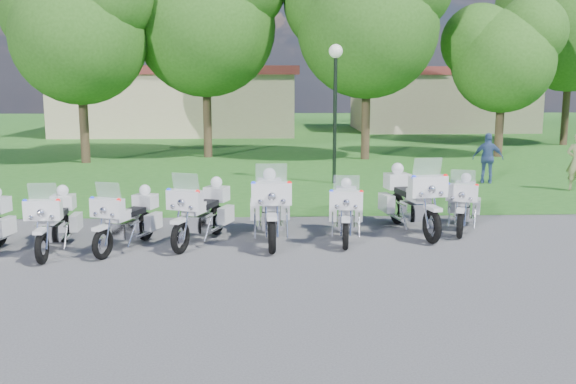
{
  "coord_description": "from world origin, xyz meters",
  "views": [
    {
      "loc": [
        -0.83,
        -12.5,
        3.38
      ],
      "look_at": [
        -0.28,
        1.2,
        0.95
      ],
      "focal_mm": 40.0,
      "sensor_mm": 36.0,
      "label": 1
    }
  ],
  "objects_px": {
    "motorcycle_2": "(128,218)",
    "motorcycle_4": "(270,206)",
    "motorcycle_1": "(55,220)",
    "motorcycle_3": "(202,211)",
    "bystander_c": "(488,158)",
    "motorcycle_7": "(463,203)",
    "motorcycle_6": "(411,199)",
    "lamp_post": "(335,80)",
    "motorcycle_5": "(346,210)"
  },
  "relations": [
    {
      "from": "bystander_c",
      "to": "motorcycle_1",
      "type": "bearing_deg",
      "value": 52.49
    },
    {
      "from": "motorcycle_4",
      "to": "bystander_c",
      "type": "relative_size",
      "value": 1.59
    },
    {
      "from": "motorcycle_3",
      "to": "bystander_c",
      "type": "xyz_separation_m",
      "value": [
        8.6,
        7.29,
        0.17
      ]
    },
    {
      "from": "motorcycle_3",
      "to": "motorcycle_6",
      "type": "height_order",
      "value": "motorcycle_6"
    },
    {
      "from": "motorcycle_5",
      "to": "motorcycle_1",
      "type": "bearing_deg",
      "value": 14.8
    },
    {
      "from": "motorcycle_4",
      "to": "motorcycle_6",
      "type": "xyz_separation_m",
      "value": [
        3.14,
        0.66,
        0.01
      ]
    },
    {
      "from": "motorcycle_3",
      "to": "bystander_c",
      "type": "distance_m",
      "value": 11.27
    },
    {
      "from": "motorcycle_1",
      "to": "motorcycle_5",
      "type": "xyz_separation_m",
      "value": [
        5.88,
        0.76,
        -0.0
      ]
    },
    {
      "from": "motorcycle_1",
      "to": "lamp_post",
      "type": "distance_m",
      "value": 10.7
    },
    {
      "from": "motorcycle_4",
      "to": "motorcycle_7",
      "type": "xyz_separation_m",
      "value": [
        4.38,
        0.82,
        -0.12
      ]
    },
    {
      "from": "motorcycle_6",
      "to": "bystander_c",
      "type": "relative_size",
      "value": 1.58
    },
    {
      "from": "motorcycle_5",
      "to": "lamp_post",
      "type": "bearing_deg",
      "value": -87.02
    },
    {
      "from": "motorcycle_2",
      "to": "motorcycle_7",
      "type": "xyz_separation_m",
      "value": [
        7.25,
        1.33,
        0.0
      ]
    },
    {
      "from": "motorcycle_7",
      "to": "motorcycle_5",
      "type": "bearing_deg",
      "value": 36.04
    },
    {
      "from": "lamp_post",
      "to": "bystander_c",
      "type": "bearing_deg",
      "value": -2.39
    },
    {
      "from": "motorcycle_7",
      "to": "lamp_post",
      "type": "height_order",
      "value": "lamp_post"
    },
    {
      "from": "motorcycle_3",
      "to": "lamp_post",
      "type": "bearing_deg",
      "value": -94.71
    },
    {
      "from": "motorcycle_7",
      "to": "lamp_post",
      "type": "bearing_deg",
      "value": -50.72
    },
    {
      "from": "motorcycle_4",
      "to": "motorcycle_5",
      "type": "height_order",
      "value": "motorcycle_4"
    },
    {
      "from": "motorcycle_2",
      "to": "bystander_c",
      "type": "relative_size",
      "value": 1.25
    },
    {
      "from": "motorcycle_1",
      "to": "motorcycle_4",
      "type": "height_order",
      "value": "motorcycle_4"
    },
    {
      "from": "motorcycle_7",
      "to": "motorcycle_6",
      "type": "bearing_deg",
      "value": 27.97
    },
    {
      "from": "motorcycle_1",
      "to": "bystander_c",
      "type": "relative_size",
      "value": 1.35
    },
    {
      "from": "motorcycle_1",
      "to": "motorcycle_6",
      "type": "relative_size",
      "value": 0.85
    },
    {
      "from": "motorcycle_2",
      "to": "motorcycle_4",
      "type": "height_order",
      "value": "motorcycle_4"
    },
    {
      "from": "motorcycle_1",
      "to": "motorcycle_7",
      "type": "distance_m",
      "value": 8.78
    },
    {
      "from": "lamp_post",
      "to": "motorcycle_2",
      "type": "bearing_deg",
      "value": -122.6
    },
    {
      "from": "motorcycle_3",
      "to": "motorcycle_6",
      "type": "distance_m",
      "value": 4.63
    },
    {
      "from": "motorcycle_7",
      "to": "motorcycle_3",
      "type": "bearing_deg",
      "value": 29.8
    },
    {
      "from": "lamp_post",
      "to": "bystander_c",
      "type": "distance_m",
      "value": 5.59
    },
    {
      "from": "motorcycle_5",
      "to": "motorcycle_6",
      "type": "distance_m",
      "value": 1.65
    },
    {
      "from": "motorcycle_7",
      "to": "lamp_post",
      "type": "xyz_separation_m",
      "value": [
        -2.2,
        6.57,
        2.73
      ]
    },
    {
      "from": "motorcycle_2",
      "to": "lamp_post",
      "type": "xyz_separation_m",
      "value": [
        5.05,
        7.9,
        2.73
      ]
    },
    {
      "from": "motorcycle_7",
      "to": "bystander_c",
      "type": "bearing_deg",
      "value": -92.9
    },
    {
      "from": "motorcycle_3",
      "to": "bystander_c",
      "type": "bearing_deg",
      "value": -118.73
    },
    {
      "from": "motorcycle_3",
      "to": "motorcycle_7",
      "type": "relative_size",
      "value": 1.07
    },
    {
      "from": "bystander_c",
      "to": "motorcycle_6",
      "type": "bearing_deg",
      "value": 76.23
    },
    {
      "from": "motorcycle_1",
      "to": "lamp_post",
      "type": "bearing_deg",
      "value": -130.83
    },
    {
      "from": "motorcycle_2",
      "to": "motorcycle_3",
      "type": "height_order",
      "value": "motorcycle_3"
    },
    {
      "from": "motorcycle_6",
      "to": "motorcycle_5",
      "type": "bearing_deg",
      "value": 10.79
    },
    {
      "from": "motorcycle_4",
      "to": "motorcycle_7",
      "type": "distance_m",
      "value": 4.45
    },
    {
      "from": "motorcycle_2",
      "to": "motorcycle_4",
      "type": "relative_size",
      "value": 0.79
    },
    {
      "from": "motorcycle_3",
      "to": "motorcycle_5",
      "type": "distance_m",
      "value": 3.04
    },
    {
      "from": "motorcycle_2",
      "to": "lamp_post",
      "type": "bearing_deg",
      "value": -101.79
    },
    {
      "from": "motorcycle_5",
      "to": "bystander_c",
      "type": "bearing_deg",
      "value": -120.57
    },
    {
      "from": "motorcycle_1",
      "to": "motorcycle_2",
      "type": "relative_size",
      "value": 1.07
    },
    {
      "from": "motorcycle_1",
      "to": "motorcycle_5",
      "type": "relative_size",
      "value": 1.01
    },
    {
      "from": "motorcycle_6",
      "to": "lamp_post",
      "type": "bearing_deg",
      "value": -92.41
    },
    {
      "from": "motorcycle_1",
      "to": "motorcycle_7",
      "type": "bearing_deg",
      "value": -172.32
    },
    {
      "from": "motorcycle_1",
      "to": "lamp_post",
      "type": "relative_size",
      "value": 0.5
    }
  ]
}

